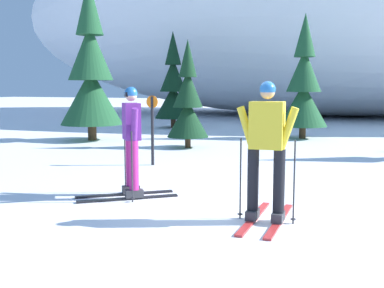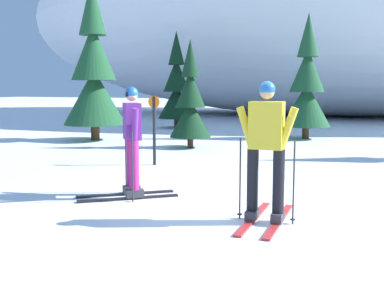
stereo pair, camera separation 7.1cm
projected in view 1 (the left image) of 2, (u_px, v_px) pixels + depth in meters
name	position (u px, v px, depth m)	size (l,w,h in m)	color
ground_plane	(258.00, 206.00, 6.94)	(120.00, 120.00, 0.00)	white
skier_yellow_jacket	(267.00, 149.00, 6.01)	(0.81, 1.69, 1.84)	red
skier_purple_jacket	(131.00, 140.00, 7.43)	(1.51, 1.33, 1.77)	black
pine_tree_far_left	(91.00, 74.00, 15.28)	(2.04, 2.04, 5.27)	#47301E
pine_tree_left	(173.00, 88.00, 20.13)	(1.60, 1.60, 4.15)	#47301E
pine_tree_center_left	(188.00, 103.00, 13.51)	(1.21, 1.21, 3.13)	#47301E
pine_tree_center_right	(304.00, 87.00, 15.86)	(1.64, 1.64, 4.25)	#47301E
snow_ridge_background	(324.00, 11.00, 28.45)	(40.69, 21.63, 12.82)	white
trail_marker_post	(152.00, 126.00, 10.51)	(0.28, 0.07, 1.58)	black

